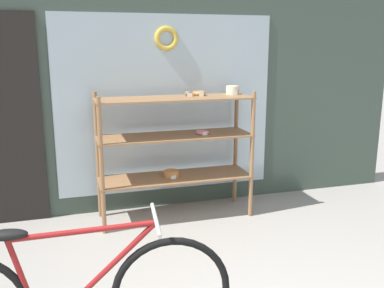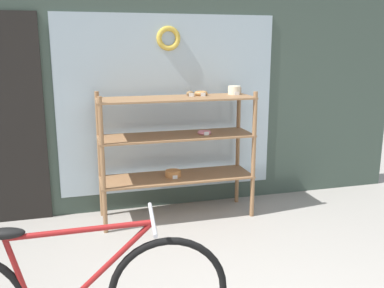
# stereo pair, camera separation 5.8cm
# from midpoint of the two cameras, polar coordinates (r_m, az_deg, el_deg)

# --- Properties ---
(storefront_facade) EXTENTS (6.04, 0.13, 3.05)m
(storefront_facade) POSITION_cam_midpoint_polar(r_m,az_deg,el_deg) (4.62, -5.86, 9.38)
(storefront_facade) COLOR #3D4C42
(storefront_facade) RESTS_ON ground_plane
(display_case) EXTENTS (1.58, 0.49, 1.36)m
(display_case) POSITION_cam_midpoint_polar(r_m,az_deg,el_deg) (4.40, -1.41, 0.58)
(display_case) COLOR #8E6642
(display_case) RESTS_ON ground_plane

